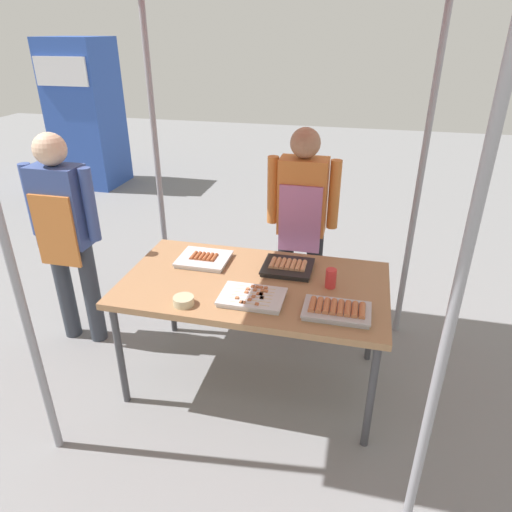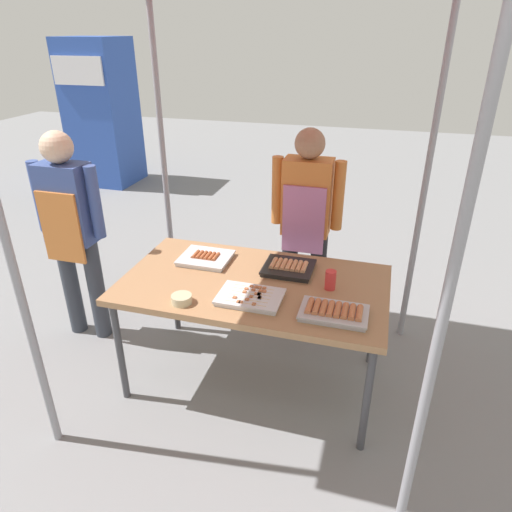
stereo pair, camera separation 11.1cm
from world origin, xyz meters
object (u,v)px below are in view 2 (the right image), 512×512
object	(u,v)px
condiment_bowl	(182,299)
vendor_woman	(306,216)
stall_table	(254,289)
tray_grilled_sausages	(289,267)
tray_meat_skewers	(250,297)
tray_spring_rolls	(206,258)
drink_cup_near_edge	(330,280)
neighbor_stall_left	(102,113)
customer_nearby	(71,224)
tray_pork_links	(334,312)

from	to	relation	value
condiment_bowl	vendor_woman	xyz separation A→B (m)	(0.49, 1.11, 0.13)
stall_table	condiment_bowl	xyz separation A→B (m)	(-0.32, -0.34, 0.08)
tray_grilled_sausages	tray_meat_skewers	bearing A→B (deg)	-108.10
tray_meat_skewers	tray_spring_rolls	bearing A→B (deg)	137.48
tray_meat_skewers	condiment_bowl	xyz separation A→B (m)	(-0.36, -0.14, 0.01)
drink_cup_near_edge	tray_spring_rolls	bearing A→B (deg)	170.49
vendor_woman	neighbor_stall_left	distance (m)	4.61
drink_cup_near_edge	vendor_woman	distance (m)	0.78
tray_spring_rolls	condiment_bowl	distance (m)	0.53
tray_grilled_sausages	drink_cup_near_edge	world-z (taller)	drink_cup_near_edge
tray_meat_skewers	neighbor_stall_left	xyz separation A→B (m)	(-3.43, 3.90, 0.25)
tray_meat_skewers	customer_nearby	bearing A→B (deg)	165.57
stall_table	tray_spring_rolls	xyz separation A→B (m)	(-0.38, 0.18, 0.07)
stall_table	vendor_woman	distance (m)	0.81
tray_grilled_sausages	drink_cup_near_edge	xyz separation A→B (m)	(0.28, -0.16, 0.04)
tray_meat_skewers	neighbor_stall_left	bearing A→B (deg)	131.34
tray_spring_rolls	condiment_bowl	world-z (taller)	condiment_bowl
tray_grilled_sausages	tray_pork_links	xyz separation A→B (m)	(0.34, -0.44, 0.00)
vendor_woman	drink_cup_near_edge	bearing A→B (deg)	111.33
vendor_woman	tray_pork_links	bearing A→B (deg)	108.82
tray_meat_skewers	tray_pork_links	distance (m)	0.48
tray_grilled_sausages	tray_meat_skewers	xyz separation A→B (m)	(-0.13, -0.40, -0.00)
tray_spring_rolls	vendor_woman	world-z (taller)	vendor_woman
tray_pork_links	vendor_woman	size ratio (longest dim) A/B	0.24
tray_grilled_sausages	customer_nearby	xyz separation A→B (m)	(-1.54, -0.04, 0.14)
tray_pork_links	condiment_bowl	world-z (taller)	tray_pork_links
tray_grilled_sausages	condiment_bowl	bearing A→B (deg)	-132.28
drink_cup_near_edge	neighbor_stall_left	xyz separation A→B (m)	(-3.84, 3.65, 0.21)
tray_grilled_sausages	tray_spring_rolls	xyz separation A→B (m)	(-0.56, -0.02, -0.00)
tray_pork_links	customer_nearby	world-z (taller)	customer_nearby
neighbor_stall_left	stall_table	bearing A→B (deg)	-47.46
stall_table	customer_nearby	size ratio (longest dim) A/B	1.03
tray_grilled_sausages	customer_nearby	world-z (taller)	customer_nearby
vendor_woman	tray_grilled_sausages	bearing A→B (deg)	89.93
drink_cup_near_edge	customer_nearby	bearing A→B (deg)	176.42
drink_cup_near_edge	customer_nearby	size ratio (longest dim) A/B	0.08
tray_meat_skewers	tray_pork_links	world-z (taller)	tray_pork_links
vendor_woman	customer_nearby	world-z (taller)	customer_nearby
condiment_bowl	stall_table	bearing A→B (deg)	46.81
tray_meat_skewers	drink_cup_near_edge	world-z (taller)	drink_cup_near_edge
tray_grilled_sausages	neighbor_stall_left	world-z (taller)	neighbor_stall_left
stall_table	condiment_bowl	distance (m)	0.47
tray_grilled_sausages	neighbor_stall_left	distance (m)	4.99
stall_table	vendor_woman	world-z (taller)	vendor_woman
tray_grilled_sausages	vendor_woman	size ratio (longest dim) A/B	0.20
tray_meat_skewers	customer_nearby	xyz separation A→B (m)	(-1.41, 0.36, 0.14)
stall_table	customer_nearby	world-z (taller)	customer_nearby
tray_meat_skewers	tray_pork_links	size ratio (longest dim) A/B	1.01
tray_meat_skewers	vendor_woman	world-z (taller)	vendor_woman
condiment_bowl	vendor_woman	size ratio (longest dim) A/B	0.08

